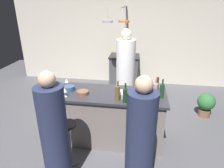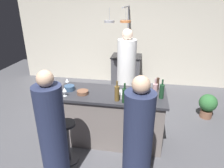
{
  "view_description": "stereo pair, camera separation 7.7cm",
  "coord_description": "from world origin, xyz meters",
  "views": [
    {
      "loc": [
        0.46,
        -2.91,
        2.3
      ],
      "look_at": [
        0.0,
        0.15,
        1.0
      ],
      "focal_mm": 32.35,
      "sensor_mm": 36.0,
      "label": 1
    },
    {
      "loc": [
        0.53,
        -2.9,
        2.3
      ],
      "look_at": [
        0.0,
        0.15,
        1.0
      ],
      "focal_mm": 32.35,
      "sensor_mm": 36.0,
      "label": 2
    }
  ],
  "objects": [
    {
      "name": "ground_plane",
      "position": [
        0.0,
        0.0,
        0.0
      ],
      "size": [
        9.0,
        9.0,
        0.0
      ],
      "primitive_type": "plane",
      "color": "#4C4C51"
    },
    {
      "name": "back_wall",
      "position": [
        0.0,
        2.85,
        1.3
      ],
      "size": [
        6.4,
        0.16,
        2.6
      ],
      "primitive_type": "cube",
      "color": "beige",
      "rests_on": "ground_plane"
    },
    {
      "name": "kitchen_island",
      "position": [
        0.0,
        0.0,
        0.45
      ],
      "size": [
        1.8,
        0.72,
        0.9
      ],
      "color": "slate",
      "rests_on": "ground_plane"
    },
    {
      "name": "stove_range",
      "position": [
        0.0,
        2.45,
        0.45
      ],
      "size": [
        0.8,
        0.64,
        0.89
      ],
      "color": "#47474C",
      "rests_on": "ground_plane"
    },
    {
      "name": "chef",
      "position": [
        0.15,
        1.01,
        0.83
      ],
      "size": [
        0.38,
        0.38,
        1.79
      ],
      "color": "white",
      "rests_on": "ground_plane"
    },
    {
      "name": "bar_stool_right",
      "position": [
        0.51,
        -0.62,
        0.38
      ],
      "size": [
        0.28,
        0.28,
        0.68
      ],
      "color": "#4C4C51",
      "rests_on": "ground_plane"
    },
    {
      "name": "guest_right",
      "position": [
        0.5,
        -1.01,
        0.74
      ],
      "size": [
        0.34,
        0.34,
        1.6
      ],
      "color": "#262D4C",
      "rests_on": "ground_plane"
    },
    {
      "name": "bar_stool_left",
      "position": [
        -0.53,
        -0.62,
        0.38
      ],
      "size": [
        0.28,
        0.28,
        0.68
      ],
      "color": "#4C4C51",
      "rests_on": "ground_plane"
    },
    {
      "name": "guest_left",
      "position": [
        -0.54,
        -1.0,
        0.74
      ],
      "size": [
        0.34,
        0.34,
        1.6
      ],
      "color": "#262D4C",
      "rests_on": "ground_plane"
    },
    {
      "name": "overhead_pot_rack",
      "position": [
        -0.05,
        2.07,
        1.6
      ],
      "size": [
        0.58,
        1.32,
        2.17
      ],
      "color": "gray",
      "rests_on": "ground_plane"
    },
    {
      "name": "potted_plant",
      "position": [
        1.85,
        1.06,
        0.3
      ],
      "size": [
        0.36,
        0.36,
        0.52
      ],
      "color": "brown",
      "rests_on": "ground_plane"
    },
    {
      "name": "pepper_mill",
      "position": [
        0.75,
        0.28,
        1.01
      ],
      "size": [
        0.05,
        0.05,
        0.21
      ],
      "primitive_type": "cylinder",
      "color": "#382319",
      "rests_on": "kitchen_island"
    },
    {
      "name": "wine_bottle_green",
      "position": [
        0.8,
        -0.04,
        1.02
      ],
      "size": [
        0.07,
        0.07,
        0.31
      ],
      "color": "#193D23",
      "rests_on": "kitchen_island"
    },
    {
      "name": "wine_bottle_red",
      "position": [
        0.26,
        -0.27,
        1.02
      ],
      "size": [
        0.07,
        0.07,
        0.3
      ],
      "color": "#143319",
      "rests_on": "kitchen_island"
    },
    {
      "name": "wine_bottle_amber",
      "position": [
        0.14,
        -0.23,
        1.02
      ],
      "size": [
        0.07,
        0.07,
        0.31
      ],
      "color": "brown",
      "rests_on": "kitchen_island"
    },
    {
      "name": "wine_bottle_rose",
      "position": [
        0.69,
        -0.09,
        1.03
      ],
      "size": [
        0.07,
        0.07,
        0.33
      ],
      "color": "#B78C8E",
      "rests_on": "kitchen_island"
    },
    {
      "name": "wine_glass_near_left_guest",
      "position": [
        -0.68,
        -0.22,
        1.01
      ],
      "size": [
        0.07,
        0.07,
        0.15
      ],
      "color": "silver",
      "rests_on": "kitchen_island"
    },
    {
      "name": "wine_glass_near_right_guest",
      "position": [
        -0.79,
        0.15,
        1.01
      ],
      "size": [
        0.07,
        0.07,
        0.15
      ],
      "color": "silver",
      "rests_on": "kitchen_island"
    },
    {
      "name": "mixing_bowl_blue",
      "position": [
        -0.69,
        -0.0,
        0.94
      ],
      "size": [
        0.17,
        0.17,
        0.08
      ],
      "primitive_type": "cylinder",
      "color": "#334C6B",
      "rests_on": "kitchen_island"
    },
    {
      "name": "mixing_bowl_steel",
      "position": [
        0.21,
        -0.07,
        0.93
      ],
      "size": [
        0.21,
        0.21,
        0.07
      ],
      "primitive_type": "cylinder",
      "color": "#B7B7BC",
      "rests_on": "kitchen_island"
    },
    {
      "name": "mixing_bowl_wooden",
      "position": [
        -0.43,
        -0.1,
        0.93
      ],
      "size": [
        0.18,
        0.18,
        0.06
      ],
      "primitive_type": "cylinder",
      "color": "brown",
      "rests_on": "kitchen_island"
    }
  ]
}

